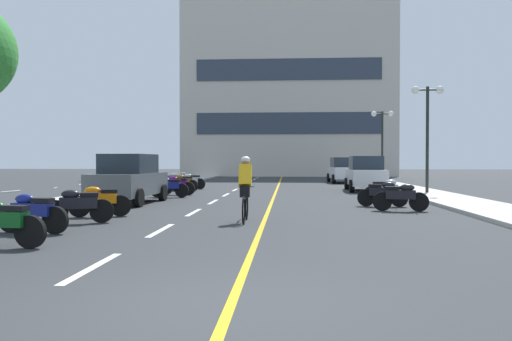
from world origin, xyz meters
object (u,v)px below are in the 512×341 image
(motorcycle_2, at_px, (78,205))
(motorcycle_5, at_px, (383,193))
(street_lamp_far, at_px, (382,130))
(parked_car_mid, at_px, (366,173))
(street_lamp_mid, at_px, (427,114))
(motorcycle_10, at_px, (191,181))
(motorcycle_8, at_px, (177,185))
(motorcycle_4, at_px, (401,196))
(motorcycle_9, at_px, (183,182))
(motorcycle_6, at_px, (386,189))
(motorcycle_7, at_px, (169,186))
(motorcycle_0, at_px, (2,222))
(motorcycle_1, at_px, (32,212))
(parked_car_near, at_px, (129,179))
(cyclist_rider, at_px, (245,187))
(parked_car_far, at_px, (343,170))
(motorcycle_3, at_px, (100,200))

(motorcycle_2, relative_size, motorcycle_5, 0.97)
(street_lamp_far, height_order, motorcycle_5, street_lamp_far)
(street_lamp_far, relative_size, parked_car_mid, 1.11)
(street_lamp_mid, height_order, motorcycle_2, street_lamp_mid)
(motorcycle_2, relative_size, motorcycle_10, 1.00)
(motorcycle_8, bearing_deg, motorcycle_4, -39.36)
(street_lamp_far, distance_m, motorcycle_9, 14.21)
(street_lamp_far, relative_size, motorcycle_5, 2.78)
(motorcycle_6, relative_size, motorcycle_7, 1.00)
(motorcycle_0, relative_size, motorcycle_1, 1.00)
(motorcycle_0, bearing_deg, motorcycle_1, 101.81)
(motorcycle_7, bearing_deg, street_lamp_mid, 11.40)
(parked_car_near, bearing_deg, cyclist_rider, -48.05)
(parked_car_mid, bearing_deg, parked_car_near, -139.47)
(parked_car_near, xyz_separation_m, cyclist_rider, (4.74, -5.28, -0.03))
(parked_car_far, xyz_separation_m, motorcycle_0, (-9.09, -27.74, -0.44))
(street_lamp_mid, bearing_deg, motorcycle_10, 160.29)
(street_lamp_mid, xyz_separation_m, motorcycle_2, (-11.65, -11.43, -3.25))
(motorcycle_1, xyz_separation_m, motorcycle_6, (9.30, 9.12, 0.00))
(motorcycle_8, relative_size, motorcycle_9, 1.03)
(motorcycle_2, height_order, motorcycle_9, same)
(parked_car_near, xyz_separation_m, motorcycle_10, (0.43, 9.73, -0.44))
(motorcycle_6, bearing_deg, parked_car_far, 89.43)
(motorcycle_1, xyz_separation_m, motorcycle_10, (0.12, 17.40, 0.00))
(street_lamp_mid, distance_m, motorcycle_8, 11.99)
(street_lamp_mid, bearing_deg, motorcycle_1, -132.21)
(motorcycle_8, bearing_deg, cyclist_rider, -68.26)
(street_lamp_far, relative_size, motorcycle_0, 2.78)
(motorcycle_2, bearing_deg, parked_car_mid, 57.14)
(motorcycle_8, xyz_separation_m, cyclist_rider, (4.02, -10.08, 0.41))
(motorcycle_8, bearing_deg, motorcycle_3, -90.99)
(motorcycle_1, bearing_deg, street_lamp_mid, 47.79)
(motorcycle_4, height_order, motorcycle_5, same)
(motorcycle_6, xyz_separation_m, cyclist_rider, (-4.86, -6.73, 0.41))
(motorcycle_0, xyz_separation_m, motorcycle_6, (8.92, 10.91, 0.00))
(parked_car_mid, relative_size, motorcycle_3, 2.55)
(motorcycle_1, height_order, motorcycle_6, same)
(motorcycle_7, bearing_deg, motorcycle_3, -91.33)
(cyclist_rider, bearing_deg, motorcycle_4, 33.00)
(motorcycle_9, height_order, motorcycle_10, same)
(parked_car_mid, relative_size, motorcycle_4, 2.50)
(parked_car_far, bearing_deg, motorcycle_8, -123.85)
(parked_car_mid, height_order, motorcycle_5, parked_car_mid)
(street_lamp_far, xyz_separation_m, motorcycle_3, (-11.42, -19.69, -3.13))
(motorcycle_2, xyz_separation_m, motorcycle_3, (-0.03, 1.52, 0.00))
(parked_car_near, xyz_separation_m, parked_car_mid, (9.89, 8.46, 0.00))
(motorcycle_5, height_order, motorcycle_9, same)
(motorcycle_1, height_order, motorcycle_4, same)
(motorcycle_5, bearing_deg, motorcycle_0, -133.88)
(motorcycle_3, bearing_deg, street_lamp_far, 59.88)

